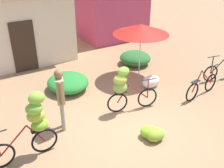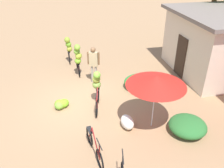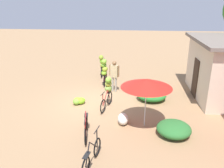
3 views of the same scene
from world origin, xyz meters
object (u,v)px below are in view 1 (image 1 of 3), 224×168
(banana_pile_on_ground, at_px, (153,134))
(person_vendor, at_px, (60,94))
(bicycle_near_pile, at_px, (33,122))
(building_low, at_px, (11,23))
(shop_pink, at_px, (110,10))
(bicycle_rightmost, at_px, (222,71))
(bicycle_center_loaded, at_px, (124,87))
(produce_sack, at_px, (151,82))
(market_umbrella, at_px, (141,29))
(bicycle_by_shop, at_px, (202,86))

(banana_pile_on_ground, distance_m, person_vendor, 2.63)
(person_vendor, bearing_deg, bicycle_near_pile, -144.34)
(building_low, relative_size, shop_pink, 1.55)
(bicycle_near_pile, bearing_deg, banana_pile_on_ground, -19.32)
(bicycle_rightmost, bearing_deg, bicycle_center_loaded, 179.87)
(bicycle_near_pile, bearing_deg, produce_sack, 16.63)
(bicycle_center_loaded, bearing_deg, person_vendor, 175.62)
(building_low, distance_m, bicycle_near_pile, 6.83)
(bicycle_center_loaded, distance_m, bicycle_rightmost, 4.36)
(building_low, distance_m, person_vendor, 6.07)
(market_umbrella, relative_size, bicycle_rightmost, 1.27)
(bicycle_center_loaded, bearing_deg, bicycle_near_pile, -169.57)
(bicycle_rightmost, height_order, person_vendor, person_vendor)
(banana_pile_on_ground, height_order, produce_sack, produce_sack)
(bicycle_rightmost, bearing_deg, shop_pink, 97.84)
(shop_pink, xyz_separation_m, bicycle_rightmost, (0.92, -6.68, -1.09))
(bicycle_center_loaded, xyz_separation_m, produce_sack, (1.66, 0.82, -0.63))
(market_umbrella, xyz_separation_m, banana_pile_on_ground, (-1.83, -3.19, -1.71))
(building_low, xyz_separation_m, bicycle_by_shop, (4.48, -6.72, -1.20))
(produce_sack, relative_size, person_vendor, 0.39)
(bicycle_near_pile, bearing_deg, person_vendor, 35.66)
(bicycle_center_loaded, bearing_deg, shop_pink, 62.95)
(building_low, bearing_deg, person_vendor, -91.42)
(person_vendor, bearing_deg, produce_sack, 10.74)
(bicycle_center_loaded, distance_m, produce_sack, 1.96)
(banana_pile_on_ground, bearing_deg, building_low, 102.40)
(market_umbrella, bearing_deg, produce_sack, -97.25)
(shop_pink, xyz_separation_m, person_vendor, (-5.30, -6.53, -0.34))
(shop_pink, distance_m, banana_pile_on_ground, 8.96)
(shop_pink, distance_m, bicycle_by_shop, 7.30)
(bicycle_by_shop, height_order, bicycle_rightmost, bicycle_rightmost)
(building_low, xyz_separation_m, bicycle_center_loaded, (1.74, -6.20, -0.70))
(building_low, bearing_deg, banana_pile_on_ground, -77.60)
(building_low, relative_size, banana_pile_on_ground, 7.07)
(bicycle_by_shop, distance_m, banana_pile_on_ground, 2.96)
(market_umbrella, distance_m, bicycle_center_loaded, 2.67)
(building_low, xyz_separation_m, bicycle_rightmost, (6.07, -6.21, -1.21))
(bicycle_by_shop, distance_m, person_vendor, 4.73)
(banana_pile_on_ground, bearing_deg, bicycle_center_loaded, 88.03)
(produce_sack, bearing_deg, bicycle_center_loaded, -153.77)
(building_low, height_order, bicycle_center_loaded, building_low)
(bicycle_near_pile, height_order, bicycle_center_loaded, bicycle_near_pile)
(bicycle_center_loaded, height_order, banana_pile_on_ground, bicycle_center_loaded)
(building_low, xyz_separation_m, produce_sack, (3.41, -5.38, -1.34))
(building_low, height_order, banana_pile_on_ground, building_low)
(shop_pink, distance_m, produce_sack, 6.23)
(building_low, bearing_deg, bicycle_rightmost, -45.65)
(building_low, xyz_separation_m, banana_pile_on_ground, (1.69, -7.69, -1.39))
(bicycle_center_loaded, bearing_deg, market_umbrella, 43.83)
(building_low, height_order, produce_sack, building_low)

